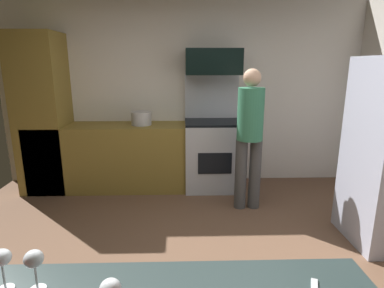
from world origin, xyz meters
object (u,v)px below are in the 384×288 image
object	(u,v)px
microwave	(213,62)
wine_glass_extra	(34,261)
person_cook	(250,133)
wine_glass_far	(1,260)
stock_pot	(141,118)
oven_range	(213,151)

from	to	relation	value
microwave	wine_glass_extra	xyz separation A→B (m)	(-0.94, -3.32, -0.71)
person_cook	wine_glass_extra	bearing A→B (deg)	-117.18
wine_glass_far	wine_glass_extra	xyz separation A→B (m)	(0.12, -0.01, -0.00)
person_cook	wine_glass_extra	world-z (taller)	person_cook
wine_glass_far	stock_pot	distance (m)	3.23
microwave	person_cook	world-z (taller)	microwave
microwave	wine_glass_far	world-z (taller)	microwave
oven_range	stock_pot	xyz separation A→B (m)	(-0.97, 0.00, 0.47)
oven_range	microwave	bearing A→B (deg)	90.00
oven_range	wine_glass_extra	xyz separation A→B (m)	(-0.94, -3.23, 0.50)
wine_glass_extra	microwave	bearing A→B (deg)	74.10
microwave	wine_glass_extra	bearing A→B (deg)	-105.90
wine_glass_far	person_cook	bearing A→B (deg)	60.71
microwave	wine_glass_far	size ratio (longest dim) A/B	4.57
microwave	stock_pot	distance (m)	1.23
wine_glass_extra	stock_pot	world-z (taller)	stock_pot
person_cook	wine_glass_extra	size ratio (longest dim) A/B	10.27
person_cook	wine_glass_far	xyz separation A→B (m)	(-1.42, -2.53, 0.09)
person_cook	stock_pot	world-z (taller)	person_cook
oven_range	person_cook	bearing A→B (deg)	-62.58
microwave	wine_glass_extra	distance (m)	3.52
wine_glass_far	stock_pot	xyz separation A→B (m)	(0.09, 3.23, -0.03)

